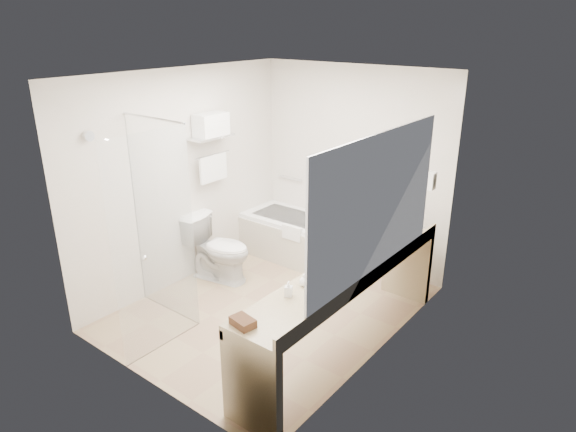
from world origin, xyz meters
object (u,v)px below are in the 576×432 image
Objects in this scene: bathtub at (302,239)px; vanity_counter at (346,291)px; water_bottle_left at (363,242)px; amenity_basket at (243,322)px; toilet at (219,249)px.

bathtub is 2.09m from vanity_counter.
vanity_counter is at bearing -77.15° from water_bottle_left.
vanity_counter is (1.52, -1.39, 0.36)m from bathtub.
vanity_counter is at bearing -42.35° from bathtub.
amenity_basket is at bearing -62.06° from bathtub.
toilet is 4.26× the size of amenity_basket.
toilet is 2.46m from amenity_basket.
bathtub is 1.81m from water_bottle_left.
amenity_basket is 1.71m from water_bottle_left.
bathtub is at bearing 117.94° from amenity_basket.
amenity_basket reaches higher than bathtub.
bathtub is at bearing -34.12° from toilet.
toilet is at bearing 171.03° from vanity_counter.
vanity_counter is at bearing -110.41° from toilet.
bathtub is at bearing 137.65° from vanity_counter.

